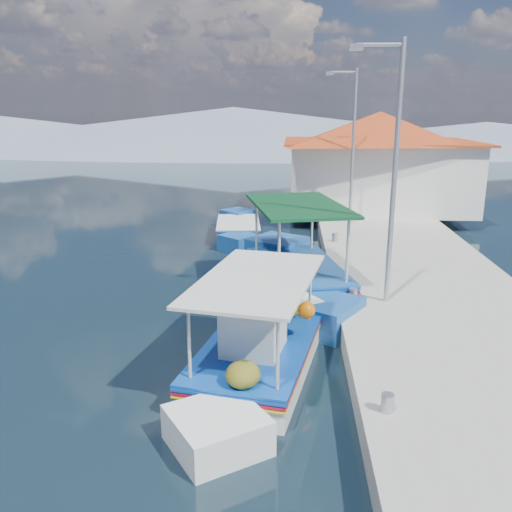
{
  "coord_description": "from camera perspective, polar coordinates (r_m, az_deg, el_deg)",
  "views": [
    {
      "loc": [
        2.29,
        -10.44,
        5.02
      ],
      "look_at": [
        1.36,
        2.99,
        1.3
      ],
      "focal_mm": 37.51,
      "sensor_mm": 36.0,
      "label": 1
    }
  ],
  "objects": [
    {
      "name": "ground",
      "position": [
        11.81,
        -7.71,
        -9.87
      ],
      "size": [
        160.0,
        160.0,
        0.0
      ],
      "primitive_type": "plane",
      "color": "black",
      "rests_on": "ground"
    },
    {
      "name": "quay",
      "position": [
        17.49,
        15.72,
        -0.97
      ],
      "size": [
        5.0,
        44.0,
        0.5
      ],
      "primitive_type": "cube",
      "color": "#9F9D95",
      "rests_on": "ground"
    },
    {
      "name": "bollards",
      "position": [
        16.36,
        9.12,
        -0.25
      ],
      "size": [
        0.2,
        17.2,
        0.3
      ],
      "color": "#A5A8AD",
      "rests_on": "quay"
    },
    {
      "name": "main_caique",
      "position": [
        10.57,
        0.09,
        -10.32
      ],
      "size": [
        2.78,
        6.61,
        2.22
      ],
      "rotation": [
        0.0,
        0.0,
        0.19
      ],
      "color": "white",
      "rests_on": "ground"
    },
    {
      "name": "caique_green_canopy",
      "position": [
        15.16,
        4.43,
        -2.27
      ],
      "size": [
        3.34,
        7.31,
        2.81
      ],
      "rotation": [
        0.0,
        0.0,
        -0.23
      ],
      "color": "#194E96",
      "rests_on": "ground"
    },
    {
      "name": "caique_blue_hull",
      "position": [
        21.51,
        -1.86,
        2.69
      ],
      "size": [
        2.03,
        5.59,
        1.0
      ],
      "rotation": [
        0.0,
        0.0,
        -0.11
      ],
      "color": "#194E96",
      "rests_on": "ground"
    },
    {
      "name": "harbor_building",
      "position": [
        25.83,
        12.85,
        10.09
      ],
      "size": [
        10.49,
        10.49,
        4.4
      ],
      "color": "white",
      "rests_on": "quay"
    },
    {
      "name": "lamp_post_near",
      "position": [
        12.69,
        14.23,
        9.7
      ],
      "size": [
        1.21,
        0.14,
        6.0
      ],
      "color": "#A5A8AD",
      "rests_on": "quay"
    },
    {
      "name": "lamp_post_far",
      "position": [
        21.58,
        10.09,
        12.12
      ],
      "size": [
        1.21,
        0.14,
        6.0
      ],
      "color": "#A5A8AD",
      "rests_on": "quay"
    },
    {
      "name": "mountain_ridge",
      "position": [
        66.64,
        7.82,
        12.76
      ],
      "size": [
        171.4,
        96.0,
        5.5
      ],
      "color": "slate",
      "rests_on": "ground"
    }
  ]
}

